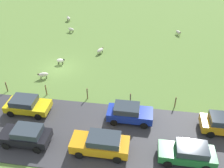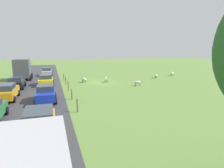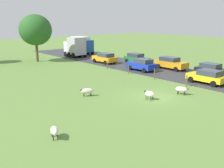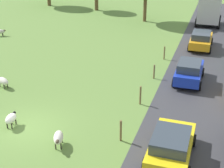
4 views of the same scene
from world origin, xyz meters
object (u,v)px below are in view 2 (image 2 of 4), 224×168
Objects in this scene: sheep_4 at (172,73)px; sheep_0 at (156,76)px; car_0 at (6,92)px; sheep_3 at (84,79)px; truck_0 at (23,69)px; car_7 at (46,80)px; car_1 at (47,71)px; car_3 at (39,123)px; car_5 at (16,82)px; car_4 at (46,93)px; sheep_5 at (106,79)px; sheep_2 at (138,83)px.

sheep_0 is at bearing 21.52° from sheep_4.
car_0 is at bearing 21.75° from sheep_4.
truck_0 reaches higher than sheep_3.
sheep_4 is 0.27× the size of car_7.
truck_0 is (27.95, -3.13, 1.38)m from sheep_4.
car_1 is 1.06× the size of car_7.
car_3 reaches higher than car_5.
sheep_0 is 24.71m from car_0.
car_0 is at bearing -25.11° from car_4.
sheep_3 is 1.18× the size of sheep_5.
sheep_3 reaches higher than sheep_0.
sheep_3 is at bearing -107.03° from car_3.
sheep_4 is at bearing -145.15° from sheep_2.
car_7 is at bearing 7.83° from sheep_4.
car_0 is 6.16m from car_5.
sheep_3 is at bearing 8.01° from sheep_4.
sheep_2 is 8.79m from sheep_3.
sheep_5 is 0.27× the size of car_5.
truck_0 is at bearing -26.88° from sheep_5.
sheep_2 is 0.28× the size of car_0.
car_5 reaches higher than sheep_5.
car_7 reaches higher than sheep_0.
car_0 is at bearing 90.79° from truck_0.
car_5 is at bearing 23.53° from car_7.
truck_0 is 0.97× the size of car_0.
truck_0 reaches higher than car_0.
sheep_5 is 14.72m from truck_0.
car_7 is (-3.70, -1.61, -0.04)m from car_5.
sheep_0 is at bearing -172.50° from car_5.
sheep_4 is 1.04× the size of sheep_5.
sheep_2 is at bearing -158.13° from car_4.
sheep_3 is 11.77m from car_1.
truck_0 reaches higher than sheep_0.
sheep_3 is at bearing 2.89° from sheep_0.
sheep_4 is at bearing 162.39° from car_1.
car_7 is (-3.90, 6.44, -1.07)m from truck_0.
sheep_3 is at bearing -166.06° from car_5.
car_1 is 1.01× the size of car_3.
sheep_3 is 3.57m from sheep_5.
car_3 reaches higher than sheep_2.
sheep_4 is at bearing -158.25° from car_0.
car_4 is at bearing -91.26° from car_3.
car_7 is (0.20, -9.60, -0.06)m from car_4.
sheep_5 is at bearing -149.52° from car_0.
sheep_4 is 0.27× the size of car_4.
car_4 reaches higher than sheep_4.
truck_0 is at bearing -58.80° from car_7.
car_4 reaches higher than sheep_3.
car_5 reaches higher than sheep_2.
sheep_4 is 32.03m from car_3.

